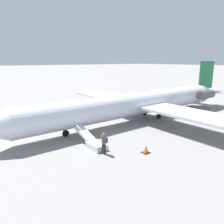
# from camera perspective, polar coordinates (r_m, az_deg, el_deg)

# --- Properties ---
(ground_plane) EXTENTS (600.00, 600.00, 0.00)m
(ground_plane) POSITION_cam_1_polar(r_m,az_deg,el_deg) (26.72, 6.15, -2.27)
(ground_plane) COLOR gray
(airplane_main) EXTENTS (34.90, 26.60, 7.03)m
(airplane_main) POSITION_cam_1_polar(r_m,az_deg,el_deg) (26.94, 7.83, 2.40)
(airplane_main) COLOR silver
(airplane_main) RESTS_ON ground
(boarding_stairs) EXTENTS (1.11, 4.02, 1.73)m
(boarding_stairs) POSITION_cam_1_polar(r_m,az_deg,el_deg) (18.64, -4.74, -8.06)
(boarding_stairs) COLOR silver
(boarding_stairs) RESTS_ON ground
(passenger) EXTENTS (0.36, 0.54, 1.74)m
(passenger) POSITION_cam_1_polar(r_m,az_deg,el_deg) (17.09, -2.10, -7.81)
(passenger) COLOR #23232D
(passenger) RESTS_ON ground
(traffic_cone_near_stairs) EXTENTS (0.59, 0.59, 0.65)m
(traffic_cone_near_stairs) POSITION_cam_1_polar(r_m,az_deg,el_deg) (17.74, 8.83, -9.58)
(traffic_cone_near_stairs) COLOR black
(traffic_cone_near_stairs) RESTS_ON ground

